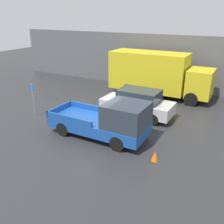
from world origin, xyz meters
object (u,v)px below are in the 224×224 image
at_px(delivery_truck, 156,73).
at_px(traffic_cone, 155,156).
at_px(pickup_truck, 108,121).
at_px(parking_sign, 33,97).
at_px(car, 138,103).

distance_m(delivery_truck, traffic_cone, 9.57).
xyz_separation_m(pickup_truck, traffic_cone, (2.84, -0.88, -0.71)).
xyz_separation_m(parking_sign, traffic_cone, (8.38, -1.27, -0.96)).
relative_size(pickup_truck, parking_sign, 2.46).
bearing_deg(parking_sign, car, 28.19).
relative_size(car, delivery_truck, 0.58).
xyz_separation_m(pickup_truck, parking_sign, (-5.54, 0.39, 0.25)).
bearing_deg(car, pickup_truck, -92.02).
relative_size(car, parking_sign, 2.10).
bearing_deg(delivery_truck, car, -83.96).
relative_size(pickup_truck, car, 1.17).
bearing_deg(traffic_cone, pickup_truck, 162.78).
distance_m(car, parking_sign, 6.43).
height_order(delivery_truck, parking_sign, delivery_truck).
height_order(parking_sign, traffic_cone, parking_sign).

